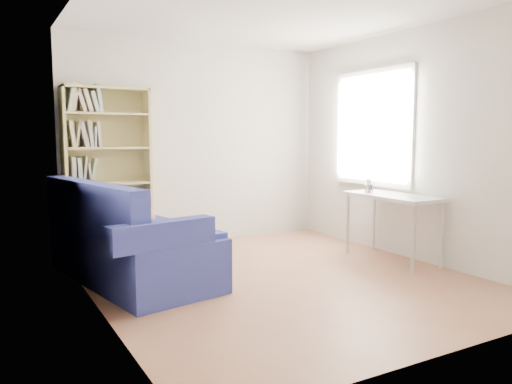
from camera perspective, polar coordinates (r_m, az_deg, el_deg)
ground at (r=5.01m, az=2.67°, el=-9.79°), size 4.00×4.00×0.00m
room_shell at (r=4.90m, az=3.55°, el=9.17°), size 3.54×4.04×2.62m
sofa at (r=5.03m, az=-14.42°, el=-5.62°), size 1.29×2.14×0.97m
bookshelf at (r=6.08m, az=-16.56°, el=1.45°), size 0.98×0.30×1.96m
desk at (r=5.76m, az=15.34°, el=-1.09°), size 0.52×1.13×0.75m
pen_cup at (r=5.85m, az=12.77°, el=0.52°), size 0.09×0.09×0.17m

